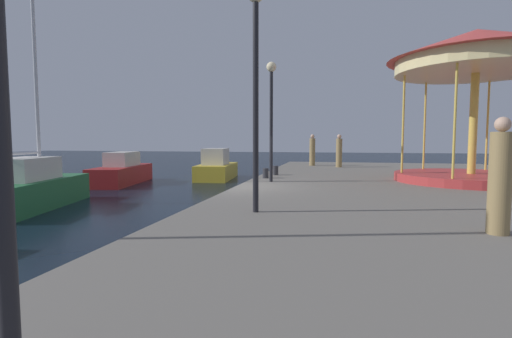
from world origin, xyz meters
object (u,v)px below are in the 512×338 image
motorboat_red (122,172)px  lamp_post_far_end (271,100)px  motorboat_yellow (217,168)px  person_mid_promenade (339,152)px  bollard_center (276,170)px  person_by_the_water (500,179)px  sailboat_green (28,189)px  lamp_post_mid_promenade (256,60)px  person_near_carousel (312,151)px  bollard_north (266,173)px  carousel (476,68)px

motorboat_red → lamp_post_far_end: 10.41m
motorboat_yellow → person_mid_promenade: person_mid_promenade is taller
lamp_post_far_end → person_mid_promenade: lamp_post_far_end is taller
bollard_center → person_by_the_water: person_by_the_water is taller
motorboat_red → sailboat_green: bearing=-82.1°
lamp_post_far_end → person_mid_promenade: bearing=73.1°
lamp_post_far_end → lamp_post_mid_promenade: bearing=-83.3°
motorboat_yellow → person_by_the_water: bearing=-56.6°
lamp_post_far_end → bollard_center: bearing=95.7°
lamp_post_mid_promenade → person_near_carousel: bearing=89.1°
motorboat_yellow → person_by_the_water: (9.58, -14.55, 1.02)m
motorboat_red → lamp_post_mid_promenade: (9.54, -10.25, 3.33)m
sailboat_green → person_mid_promenade: bearing=46.9°
lamp_post_mid_promenade → person_mid_promenade: lamp_post_mid_promenade is taller
bollard_north → person_near_carousel: (1.35, 7.95, 0.68)m
sailboat_green → motorboat_yellow: bearing=73.2°
lamp_post_mid_promenade → lamp_post_far_end: bearing=96.7°
bollard_center → person_near_carousel: (1.18, 6.51, 0.68)m
person_mid_promenade → person_near_carousel: bearing=147.0°
motorboat_red → carousel: (16.04, -2.97, 4.25)m
sailboat_green → person_mid_promenade: sailboat_green is taller
person_mid_promenade → carousel: bearing=-54.9°
carousel → bollard_north: 8.56m
sailboat_green → person_near_carousel: bearing=54.0°
motorboat_red → person_near_carousel: bearing=25.8°
person_by_the_water → sailboat_green: bearing=162.9°
person_by_the_water → person_near_carousel: (-4.02, 15.98, -0.01)m
sailboat_green → bollard_center: bearing=36.1°
motorboat_yellow → lamp_post_mid_promenade: 14.93m
person_mid_promenade → sailboat_green: bearing=-133.1°
sailboat_green → lamp_post_far_end: sailboat_green is taller
sailboat_green → bollard_north: 8.47m
lamp_post_far_end → person_near_carousel: bearing=84.3°
lamp_post_mid_promenade → carousel: bearing=48.3°
motorboat_red → carousel: carousel is taller
motorboat_red → motorboat_yellow: size_ratio=1.18×
carousel → lamp_post_mid_promenade: carousel is taller
lamp_post_mid_promenade → bollard_north: lamp_post_mid_promenade is taller
bollard_north → person_by_the_water: 9.69m
motorboat_red → bollard_center: 8.79m
sailboat_green → carousel: sailboat_green is taller
bollard_north → person_mid_promenade: size_ratio=0.22×
sailboat_green → carousel: size_ratio=1.28×
motorboat_red → person_mid_promenade: size_ratio=2.89×
sailboat_green → carousel: (15.02, 4.35, 4.20)m
person_by_the_water → person_mid_promenade: (-2.45, 14.96, -0.02)m
sailboat_green → person_near_carousel: sailboat_green is taller
motorboat_yellow → person_near_carousel: 5.83m
bollard_center → person_mid_promenade: 6.17m
bollard_north → motorboat_yellow: bearing=122.9°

